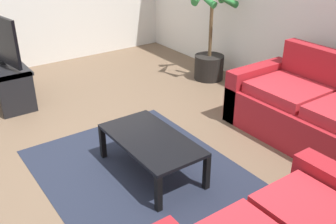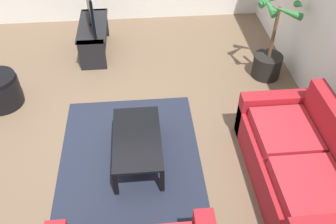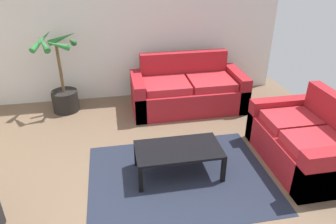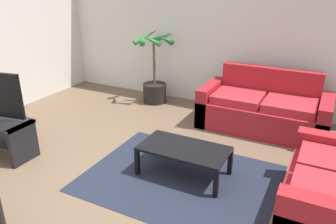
% 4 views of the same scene
% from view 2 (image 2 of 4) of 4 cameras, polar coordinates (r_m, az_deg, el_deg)
% --- Properties ---
extents(ground_plane, '(6.60, 6.60, 0.00)m').
position_cam_2_polar(ground_plane, '(4.94, -10.92, -2.00)').
color(ground_plane, brown).
extents(couch_main, '(1.90, 0.90, 0.90)m').
position_cam_2_polar(couch_main, '(4.22, 20.21, -8.16)').
color(couch_main, maroon).
rests_on(couch_main, ground).
extents(tv_stand, '(1.10, 0.45, 0.51)m').
position_cam_2_polar(tv_stand, '(6.23, -11.64, 11.95)').
color(tv_stand, black).
rests_on(tv_stand, ground).
extents(tv, '(1.04, 0.23, 0.63)m').
position_cam_2_polar(tv, '(6.00, -12.29, 16.16)').
color(tv, black).
rests_on(tv, tv_stand).
extents(coffee_table, '(1.04, 0.56, 0.37)m').
position_cam_2_polar(coffee_table, '(4.23, -4.92, -4.38)').
color(coffee_table, black).
rests_on(coffee_table, ground).
extents(area_rug, '(2.20, 1.70, 0.01)m').
position_cam_2_polar(area_rug, '(4.46, -5.97, -7.27)').
color(area_rug, '#1E2333').
rests_on(area_rug, ground).
extents(potted_palm, '(0.74, 0.67, 1.34)m').
position_cam_2_polar(potted_palm, '(5.68, 15.89, 9.25)').
color(potted_palm, black).
rests_on(potted_palm, ground).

